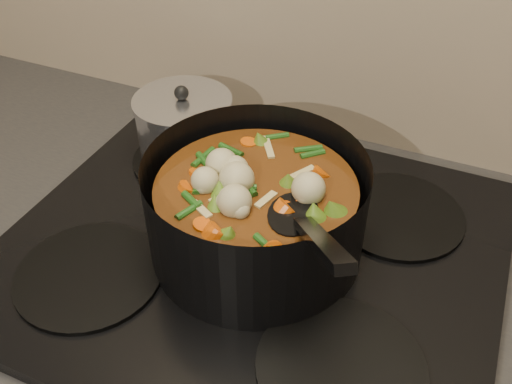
% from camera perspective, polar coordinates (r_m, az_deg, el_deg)
% --- Properties ---
extents(stovetop, '(0.62, 0.54, 0.03)m').
position_cam_1_polar(stovetop, '(0.75, -0.39, -5.71)').
color(stovetop, black).
rests_on(stovetop, counter).
extents(stockpot, '(0.34, 0.35, 0.20)m').
position_cam_1_polar(stockpot, '(0.70, 0.03, -1.91)').
color(stockpot, black).
rests_on(stockpot, stovetop).
extents(saucepan, '(0.15, 0.15, 0.12)m').
position_cam_1_polar(saucepan, '(0.87, -7.15, 6.41)').
color(saucepan, silver).
rests_on(saucepan, stovetop).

